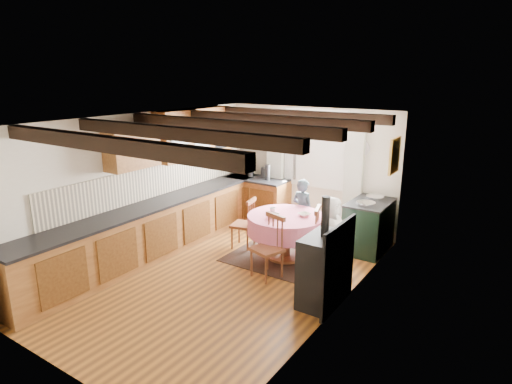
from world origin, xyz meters
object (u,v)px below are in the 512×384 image
Objects in this scene: chair_left at (243,223)px; chair_right at (327,238)px; child_right at (331,232)px; cast_iron_stove at (324,251)px; cup at (273,210)px; dining_table at (286,237)px; child_far at (303,212)px; aga_range at (369,226)px; chair_near at (267,247)px.

chair_left is 0.91× the size of chair_right.
cast_iron_stove is at bearing -159.54° from child_right.
cast_iron_stove is at bearing -34.95° from cup.
chair_right is at bearing 111.48° from cast_iron_stove.
dining_table is at bearing 138.95° from cast_iron_stove.
cup is at bearing 90.08° from child_far.
aga_range is (1.91, 1.09, 0.00)m from chair_left.
child_right reaches higher than aga_range.
cast_iron_stove reaches higher than chair_right.
chair_right is 1.01× the size of aga_range.
chair_near is 1.52m from child_far.
chair_left is at bearing 74.01° from chair_right.
child_far is at bearing 124.93° from cast_iron_stove.
chair_near is 1.11m from child_right.
chair_right is 9.47× the size of cup.
child_far is (-0.09, 0.76, 0.23)m from dining_table.
cup is (-1.26, -1.15, 0.36)m from aga_range.
chair_left reaches higher than dining_table.
chair_near is at bearing 125.49° from chair_right.
cup is (-0.97, -0.18, 0.24)m from child_right.
child_far is 1.05× the size of child_right.
cast_iron_stove is 2.13m from child_far.
child_right is at bearing 155.08° from child_far.
chair_near is 0.99× the size of aga_range.
dining_table is 1.55m from cast_iron_stove.
chair_left is 0.92× the size of aga_range.
chair_left is 2.28m from cast_iron_stove.
chair_left is at bearing 177.87° from dining_table.
dining_table is at bearing 5.78° from cup.
chair_near is 1.26m from chair_left.
dining_table is 1.52m from aga_range.
dining_table is 0.77m from child_right.
chair_left is 8.65× the size of cup.
child_right reaches higher than chair_right.
chair_near is at bearing -116.36° from aga_range.
chair_left is 0.78× the size of child_right.
aga_range is at bearing 107.79° from chair_left.
chair_left is at bearing 174.91° from cup.
dining_table is 0.85× the size of cast_iron_stove.
aga_range is at bearing -33.96° from chair_right.
chair_left is (-0.99, 0.78, -0.04)m from chair_near.
chair_near is 0.85× the size of child_right.
dining_table is 12.12× the size of cup.
cup is (-0.24, -0.02, 0.43)m from dining_table.
chair_right is (0.62, 0.82, 0.01)m from chair_near.
cup is at bearing 101.87° from child_right.
child_far is (-0.80, 0.68, 0.11)m from chair_right.
chair_right is (1.60, 0.04, 0.04)m from chair_left.
child_far is (-1.22, 1.74, -0.14)m from cast_iron_stove.
cup is (0.65, -0.06, 0.36)m from chair_left.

